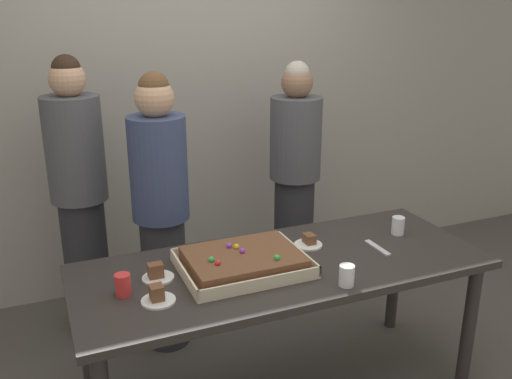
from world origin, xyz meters
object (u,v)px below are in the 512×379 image
party_table (283,279)px  plated_slice_near_right (309,242)px  plated_slice_far_left (157,274)px  sheet_cake (243,261)px  plated_slice_near_left (158,296)px  person_serving_front (295,180)px  person_striped_tie_right (80,196)px  person_green_shirt_behind (161,210)px  drink_cup_nearest (123,285)px  drink_cup_far_end (347,275)px  cake_server_utensil (377,248)px  drink_cup_middle (398,226)px

party_table → plated_slice_near_right: bearing=32.6°
plated_slice_far_left → sheet_cake: bearing=-8.6°
plated_slice_near_left → plated_slice_far_left: 0.21m
party_table → person_serving_front: person_serving_front is taller
person_striped_tie_right → person_green_shirt_behind: bearing=19.3°
person_striped_tie_right → drink_cup_nearest: bearing=-28.3°
sheet_cake → person_serving_front: size_ratio=0.36×
sheet_cake → drink_cup_nearest: 0.58m
drink_cup_far_end → sheet_cake: bearing=138.2°
drink_cup_far_end → cake_server_utensil: (0.37, 0.28, -0.05)m
sheet_cake → person_green_shirt_behind: (-0.23, 0.70, 0.05)m
plated_slice_near_left → person_striped_tie_right: size_ratio=0.09×
plated_slice_near_left → person_green_shirt_behind: 0.88m
drink_cup_far_end → person_green_shirt_behind: person_green_shirt_behind is taller
person_green_shirt_behind → drink_cup_nearest: bearing=-43.5°
cake_server_utensil → person_serving_front: person_serving_front is taller
sheet_cake → plated_slice_far_left: 0.41m
party_table → person_green_shirt_behind: 0.86m
person_green_shirt_behind → person_striped_tie_right: (-0.41, 0.33, 0.04)m
plated_slice_near_left → person_striped_tie_right: bearing=99.2°
drink_cup_middle → plated_slice_near_left: bearing=-171.5°
cake_server_utensil → drink_cup_middle: bearing=28.9°
sheet_cake → cake_server_utensil: sheet_cake is taller
cake_server_utensil → plated_slice_near_right: bearing=151.1°
person_serving_front → person_striped_tie_right: (-1.40, 0.09, 0.05)m
person_serving_front → drink_cup_middle: bearing=51.3°
sheet_cake → plated_slice_far_left: (-0.41, 0.06, -0.01)m
drink_cup_middle → person_green_shirt_behind: person_green_shirt_behind is taller
plated_slice_near_right → drink_cup_middle: size_ratio=1.50×
party_table → drink_cup_nearest: (-0.79, -0.01, 0.14)m
party_table → plated_slice_far_left: size_ratio=13.70×
plated_slice_far_left → drink_cup_far_end: 0.88m
person_green_shirt_behind → person_serving_front: bearing=85.8°
plated_slice_near_right → person_green_shirt_behind: size_ratio=0.09×
cake_server_utensil → person_serving_front: (0.01, 1.00, 0.08)m
drink_cup_far_end → person_green_shirt_behind: bearing=120.3°
sheet_cake → person_serving_front: person_serving_front is taller
plated_slice_near_left → plated_slice_near_right: 0.92m
sheet_cake → plated_slice_near_left: (-0.45, -0.14, -0.02)m
plated_slice_near_left → person_serving_front: bearing=42.2°
person_striped_tie_right → sheet_cake: bearing=-0.0°
party_table → drink_cup_nearest: drink_cup_nearest is taller
party_table → drink_cup_middle: size_ratio=20.56×
plated_slice_far_left → person_serving_front: bearing=37.4°
person_serving_front → person_striped_tie_right: size_ratio=0.95×
drink_cup_nearest → person_serving_front: (1.33, 0.98, 0.03)m
drink_cup_nearest → plated_slice_far_left: bearing=28.2°
plated_slice_near_left → plated_slice_near_right: plated_slice_near_left is taller
sheet_cake → plated_slice_near_left: bearing=-162.3°
drink_cup_middle → cake_server_utensil: 0.25m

